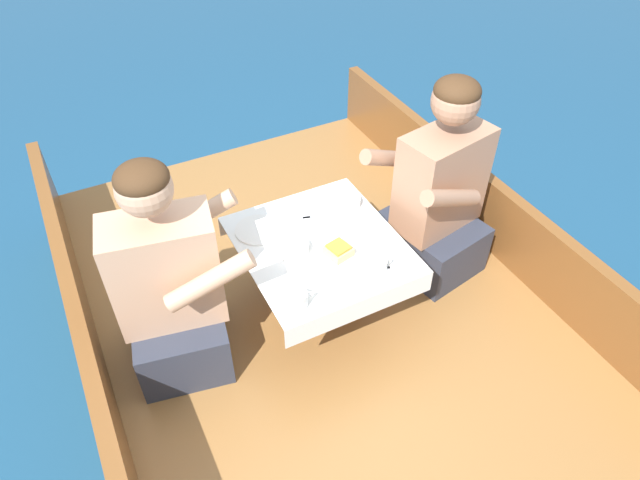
{
  "coord_description": "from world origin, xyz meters",
  "views": [
    {
      "loc": [
        -0.8,
        -1.53,
        2.34
      ],
      "look_at": [
        0.0,
        0.02,
        0.75
      ],
      "focal_mm": 32.0,
      "sensor_mm": 36.0,
      "label": 1
    }
  ],
  "objects_px": {
    "coffee_cup_starboard": "(379,264)",
    "person_starboard": "(438,198)",
    "person_port": "(172,290)",
    "sandwich": "(338,250)",
    "coffee_cup_port": "(298,300)"
  },
  "relations": [
    {
      "from": "coffee_cup_starboard",
      "to": "person_starboard",
      "type": "bearing_deg",
      "value": 29.5
    },
    {
      "from": "person_port",
      "to": "sandwich",
      "type": "bearing_deg",
      "value": -2.14
    },
    {
      "from": "person_port",
      "to": "coffee_cup_starboard",
      "type": "height_order",
      "value": "person_port"
    },
    {
      "from": "sandwich",
      "to": "coffee_cup_starboard",
      "type": "relative_size",
      "value": 1.19
    },
    {
      "from": "person_port",
      "to": "sandwich",
      "type": "xyz_separation_m",
      "value": [
        0.66,
        -0.15,
        0.05
      ]
    },
    {
      "from": "person_port",
      "to": "coffee_cup_port",
      "type": "height_order",
      "value": "person_port"
    },
    {
      "from": "person_starboard",
      "to": "coffee_cup_port",
      "type": "bearing_deg",
      "value": 8.63
    },
    {
      "from": "person_port",
      "to": "person_starboard",
      "type": "bearing_deg",
      "value": 9.93
    },
    {
      "from": "coffee_cup_port",
      "to": "person_starboard",
      "type": "bearing_deg",
      "value": 19.45
    },
    {
      "from": "sandwich",
      "to": "coffee_cup_starboard",
      "type": "xyz_separation_m",
      "value": [
        0.11,
        -0.14,
        -0.0
      ]
    },
    {
      "from": "coffee_cup_port",
      "to": "coffee_cup_starboard",
      "type": "bearing_deg",
      "value": 4.04
    },
    {
      "from": "sandwich",
      "to": "coffee_cup_port",
      "type": "height_order",
      "value": "coffee_cup_port"
    },
    {
      "from": "person_starboard",
      "to": "coffee_cup_starboard",
      "type": "xyz_separation_m",
      "value": [
        -0.49,
        -0.27,
        0.04
      ]
    },
    {
      "from": "person_port",
      "to": "sandwich",
      "type": "height_order",
      "value": "person_port"
    },
    {
      "from": "person_port",
      "to": "coffee_cup_starboard",
      "type": "distance_m",
      "value": 0.82
    }
  ]
}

